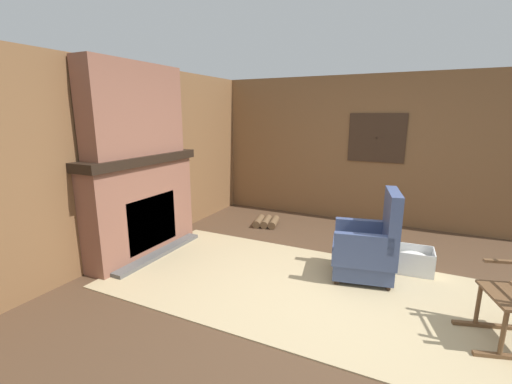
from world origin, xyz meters
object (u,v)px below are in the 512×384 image
Objects in this scene: oil_lamp_vase at (113,149)px; storage_case at (147,149)px; firewood_stack at (266,222)px; laundry_basket at (413,260)px; armchair at (368,248)px.

storage_case is at bearing 89.99° from oil_lamp_vase.
firewood_stack is 2.44m from laundry_basket.
armchair is 3.41× the size of oil_lamp_vase.
firewood_stack is at bearing 56.42° from storage_case.
laundry_basket is 3.82m from oil_lamp_vase.
oil_lamp_vase is at bearing -158.46° from laundry_basket.
armchair is at bearing 6.65° from storage_case.
oil_lamp_vase is 0.57m from storage_case.
laundry_basket is at bearing 21.54° from oil_lamp_vase.
armchair is at bearing 17.43° from oil_lamp_vase.
oil_lamp_vase reaches higher than firewood_stack.
storage_case is at bearing -167.31° from laundry_basket.
oil_lamp_vase reaches higher than laundry_basket.
armchair is 0.67m from laundry_basket.
laundry_basket is 3.64m from storage_case.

